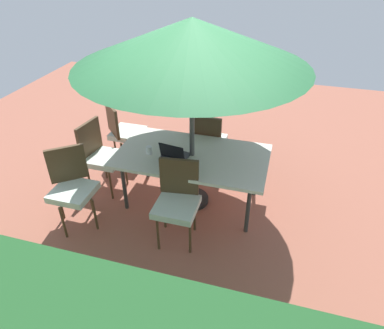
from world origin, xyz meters
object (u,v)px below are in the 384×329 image
object	(u,v)px
dining_table	(192,158)
chair_south	(208,140)
chair_northeast	(72,185)
laptop	(174,154)
chair_east	(101,153)
chair_north	(177,199)
cup	(149,150)
patio_umbrella	(192,43)
chair_southeast	(124,130)

from	to	relation	value
dining_table	chair_south	distance (m)	0.73
chair_northeast	laptop	bearing A→B (deg)	-7.33
chair_south	chair_east	bearing A→B (deg)	31.92
laptop	chair_south	bearing A→B (deg)	-96.63
dining_table	chair_north	world-z (taller)	chair_north
chair_east	chair_north	bearing A→B (deg)	-107.83
chair_east	dining_table	bearing A→B (deg)	-80.27
cup	patio_umbrella	bearing A→B (deg)	-166.79
dining_table	chair_northeast	distance (m)	1.47
dining_table	chair_southeast	bearing A→B (deg)	-27.65
chair_south	cup	bearing A→B (deg)	58.72
patio_umbrella	laptop	distance (m)	1.31
laptop	chair_east	bearing A→B (deg)	3.86
chair_north	laptop	xyz separation A→B (m)	(0.21, -0.55, 0.23)
chair_south	chair_north	bearing A→B (deg)	91.24
dining_table	chair_south	bearing A→B (deg)	-92.47
patio_umbrella	chair_northeast	distance (m)	2.11
chair_south	chair_southeast	bearing A→B (deg)	4.58
chair_southeast	cup	size ratio (longest dim) A/B	10.03
chair_south	laptop	size ratio (longest dim) A/B	2.79
chair_northeast	laptop	size ratio (longest dim) A/B	2.79
cup	chair_south	bearing A→B (deg)	-123.02
chair_north	chair_southeast	distance (m)	1.84
chair_east	chair_north	world-z (taller)	same
patio_umbrella	chair_southeast	size ratio (longest dim) A/B	2.57
chair_southeast	chair_northeast	world-z (taller)	same
dining_table	laptop	bearing A→B (deg)	30.88
dining_table	chair_northeast	xyz separation A→B (m)	(1.25, 0.75, -0.13)
chair_east	chair_north	distance (m)	1.43
patio_umbrella	chair_east	xyz separation A→B (m)	(1.27, 0.03, -1.52)
patio_umbrella	chair_east	bearing A→B (deg)	1.48
chair_south	laptop	xyz separation A→B (m)	(0.22, 0.83, 0.23)
dining_table	patio_umbrella	bearing A→B (deg)	0.00
chair_southeast	chair_east	bearing A→B (deg)	134.17
chair_south	chair_northeast	xyz separation A→B (m)	(1.28, 1.47, 0.00)
chair_south	chair_east	xyz separation A→B (m)	(1.30, 0.75, 0.00)
chair_east	laptop	world-z (taller)	chair_east
dining_table	chair_east	world-z (taller)	chair_east
chair_south	cup	size ratio (longest dim) A/B	10.03
chair_southeast	cup	xyz separation A→B (m)	(-0.74, 0.78, 0.23)
chair_north	cup	distance (m)	0.79
dining_table	chair_north	size ratio (longest dim) A/B	1.90
cup	chair_northeast	bearing A→B (deg)	40.67
dining_table	patio_umbrella	distance (m)	1.39
chair_north	cup	world-z (taller)	chair_north
dining_table	chair_south	world-z (taller)	chair_south
chair_northeast	laptop	distance (m)	1.26
chair_east	cup	xyz separation A→B (m)	(-0.75, 0.09, 0.23)
chair_north	chair_northeast	bearing A→B (deg)	176.27
chair_south	cup	world-z (taller)	chair_south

